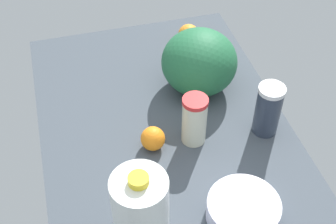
% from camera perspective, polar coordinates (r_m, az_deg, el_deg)
% --- Properties ---
extents(countertop, '(1.20, 0.76, 0.03)m').
position_cam_1_polar(countertop, '(1.44, 0.00, -3.26)').
color(countertop, '#404851').
rests_on(countertop, ground).
extents(watermelon, '(0.25, 0.25, 0.21)m').
position_cam_1_polar(watermelon, '(1.52, 3.83, 6.09)').
color(watermelon, '#22653D').
rests_on(watermelon, countertop).
extents(shaker_bottle, '(0.08, 0.08, 0.17)m').
position_cam_1_polar(shaker_bottle, '(1.42, 12.09, 0.29)').
color(shaker_bottle, '#2C3544').
rests_on(shaker_bottle, countertop).
extents(mixing_bowl, '(0.19, 0.19, 0.06)m').
position_cam_1_polar(mixing_bowl, '(1.24, 9.13, -11.73)').
color(mixing_bowl, silver).
rests_on(mixing_bowl, countertop).
extents(milk_jug, '(0.13, 0.13, 0.28)m').
position_cam_1_polar(milk_jug, '(1.10, -3.30, -12.63)').
color(milk_jug, white).
rests_on(milk_jug, countertop).
extents(tumbler_cup, '(0.08, 0.08, 0.16)m').
position_cam_1_polar(tumbler_cup, '(1.36, 3.23, -0.97)').
color(tumbler_cup, beige).
rests_on(tumbler_cup, countertop).
extents(orange_beside_bowl, '(0.07, 0.07, 0.07)m').
position_cam_1_polar(orange_beside_bowl, '(1.37, -1.85, -3.26)').
color(orange_beside_bowl, orange).
rests_on(orange_beside_bowl, countertop).
extents(orange_far_back, '(0.08, 0.08, 0.08)m').
position_cam_1_polar(orange_far_back, '(1.76, 2.52, 9.41)').
color(orange_far_back, orange).
rests_on(orange_far_back, countertop).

